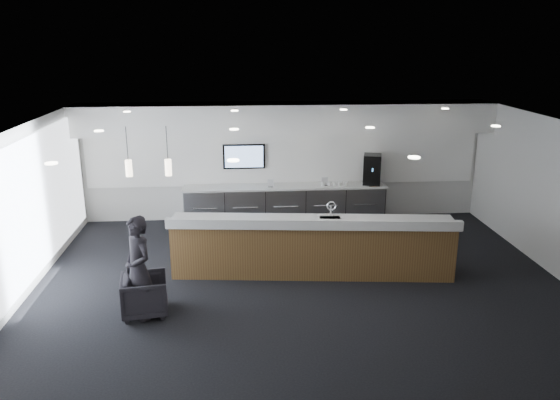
{
  "coord_description": "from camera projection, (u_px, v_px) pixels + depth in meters",
  "views": [
    {
      "loc": [
        -1.12,
        -9.45,
        4.5
      ],
      "look_at": [
        -0.3,
        1.3,
        1.28
      ],
      "focal_mm": 35.0,
      "sensor_mm": 36.0,
      "label": 1
    }
  ],
  "objects": [
    {
      "name": "lounge_guest",
      "position": [
        138.0,
        268.0,
        8.91
      ],
      "size": [
        0.73,
        0.77,
        1.76
      ],
      "primitive_type": "imported",
      "rotation": [
        0.0,
        0.0,
        -0.91
      ],
      "color": "black",
      "rests_on": "ground"
    },
    {
      "name": "cup_3",
      "position": [
        329.0,
        184.0,
        13.57
      ],
      "size": [
        0.14,
        0.14,
        0.1
      ],
      "primitive_type": "imported",
      "rotation": [
        0.0,
        0.0,
        1.94
      ],
      "color": "white",
      "rests_on": "back_credenza"
    },
    {
      "name": "armchair",
      "position": [
        145.0,
        295.0,
        9.17
      ],
      "size": [
        0.86,
        0.84,
        0.69
      ],
      "primitive_type": "imported",
      "rotation": [
        0.0,
        0.0,
        1.72
      ],
      "color": "black",
      "rests_on": "ground"
    },
    {
      "name": "info_sign_left",
      "position": [
        270.0,
        183.0,
        13.45
      ],
      "size": [
        0.15,
        0.02,
        0.2
      ],
      "primitive_type": "cube",
      "rotation": [
        0.0,
        0.0,
        0.02
      ],
      "color": "silver",
      "rests_on": "back_credenza"
    },
    {
      "name": "window_blinds_wall",
      "position": [
        22.0,
        215.0,
        9.61
      ],
      "size": [
        0.04,
        7.36,
        2.55
      ],
      "primitive_type": "cube",
      "color": "white",
      "rests_on": "left_wall"
    },
    {
      "name": "pendant_right",
      "position": [
        134.0,
        162.0,
        10.29
      ],
      "size": [
        0.12,
        0.12,
        0.3
      ],
      "primitive_type": "cylinder",
      "color": "#FFE9C6",
      "rests_on": "ceiling"
    },
    {
      "name": "ceiling",
      "position": [
        303.0,
        127.0,
        9.54
      ],
      "size": [
        10.0,
        8.0,
        0.02
      ],
      "primitive_type": "cube",
      "color": "black",
      "rests_on": "back_wall"
    },
    {
      "name": "wall_tv",
      "position": [
        244.0,
        156.0,
        13.59
      ],
      "size": [
        1.05,
        0.08,
        0.62
      ],
      "color": "black",
      "rests_on": "back_wall"
    },
    {
      "name": "cup_4",
      "position": [
        323.0,
        184.0,
        13.56
      ],
      "size": [
        0.15,
        0.15,
        0.1
      ],
      "primitive_type": "imported",
      "rotation": [
        0.0,
        0.0,
        2.58
      ],
      "color": "white",
      "rests_on": "back_credenza"
    },
    {
      "name": "service_counter",
      "position": [
        312.0,
        246.0,
        10.68
      ],
      "size": [
        5.58,
        1.46,
        1.49
      ],
      "rotation": [
        0.0,
        0.0,
        -0.1
      ],
      "color": "brown",
      "rests_on": "ground"
    },
    {
      "name": "info_sign_right",
      "position": [
        325.0,
        181.0,
        13.56
      ],
      "size": [
        0.16,
        0.07,
        0.22
      ],
      "primitive_type": "cube",
      "rotation": [
        0.0,
        0.0,
        0.3
      ],
      "color": "silver",
      "rests_on": "back_credenza"
    },
    {
      "name": "coffee_machine",
      "position": [
        372.0,
        169.0,
        13.67
      ],
      "size": [
        0.54,
        0.61,
        0.75
      ],
      "rotation": [
        0.0,
        0.0,
        -0.26
      ],
      "color": "black",
      "rests_on": "back_credenza"
    },
    {
      "name": "back_wall",
      "position": [
        284.0,
        161.0,
        13.79
      ],
      "size": [
        10.0,
        0.02,
        3.0
      ],
      "primitive_type": "cube",
      "color": "silver",
      "rests_on": "ground"
    },
    {
      "name": "left_wall",
      "position": [
        20.0,
        215.0,
        9.61
      ],
      "size": [
        0.02,
        8.0,
        3.0
      ],
      "primitive_type": "cube",
      "color": "silver",
      "rests_on": "ground"
    },
    {
      "name": "ceiling_can_lights",
      "position": [
        303.0,
        128.0,
        9.55
      ],
      "size": [
        7.0,
        5.0,
        0.02
      ],
      "primitive_type": null,
      "color": "white",
      "rests_on": "ceiling"
    },
    {
      "name": "soffit_bulkhead",
      "position": [
        285.0,
        118.0,
        13.03
      ],
      "size": [
        10.0,
        0.9,
        0.7
      ],
      "primitive_type": "cube",
      "color": "white",
      "rests_on": "back_wall"
    },
    {
      "name": "cup_0",
      "position": [
        346.0,
        183.0,
        13.6
      ],
      "size": [
        0.11,
        0.11,
        0.1
      ],
      "primitive_type": "imported",
      "color": "white",
      "rests_on": "back_credenza"
    },
    {
      "name": "cup_1",
      "position": [
        340.0,
        184.0,
        13.59
      ],
      "size": [
        0.15,
        0.15,
        0.1
      ],
      "primitive_type": "imported",
      "rotation": [
        0.0,
        0.0,
        0.65
      ],
      "color": "white",
      "rests_on": "back_credenza"
    },
    {
      "name": "ground",
      "position": [
        301.0,
        283.0,
        10.4
      ],
      "size": [
        10.0,
        10.0,
        0.0
      ],
      "primitive_type": "plane",
      "color": "black",
      "rests_on": "ground"
    },
    {
      "name": "cup_2",
      "position": [
        334.0,
        184.0,
        13.58
      ],
      "size": [
        0.14,
        0.14,
        0.1
      ],
      "primitive_type": "imported",
      "rotation": [
        0.0,
        0.0,
        1.29
      ],
      "color": "white",
      "rests_on": "back_credenza"
    },
    {
      "name": "alcove_panel",
      "position": [
        284.0,
        157.0,
        13.74
      ],
      "size": [
        9.8,
        0.06,
        1.4
      ],
      "primitive_type": "cube",
      "color": "white",
      "rests_on": "back_wall"
    },
    {
      "name": "pendant_left",
      "position": [
        172.0,
        161.0,
        10.35
      ],
      "size": [
        0.12,
        0.12,
        0.3
      ],
      "primitive_type": "cylinder",
      "color": "#FFE9C6",
      "rests_on": "ceiling"
    },
    {
      "name": "back_credenza",
      "position": [
        285.0,
        204.0,
        13.74
      ],
      "size": [
        5.06,
        0.66,
        0.95
      ],
      "color": "gray",
      "rests_on": "ground"
    }
  ]
}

